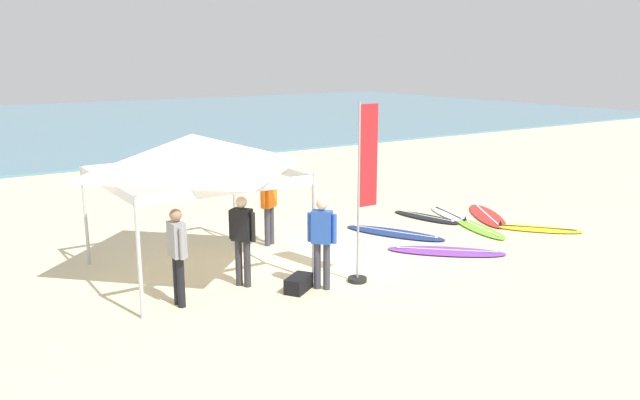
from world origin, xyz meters
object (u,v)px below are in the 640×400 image
person_orange (269,202)px  gear_bag_near_tent (299,284)px  surfboard_purple (446,251)px  person_blue (322,237)px  banner_flag (363,200)px  surfboard_white (450,215)px  canopy_tent (192,153)px  person_grey (177,250)px  surfboard_red (487,215)px  person_black (242,235)px  surfboard_navy (395,233)px  surfboard_yellow (537,229)px  surfboard_lime (479,228)px  surfboard_black (426,217)px

person_orange → gear_bag_near_tent: 3.13m
surfboard_purple → gear_bag_near_tent: size_ratio=3.88×
person_blue → banner_flag: size_ratio=0.50×
surfboard_purple → surfboard_white: 3.35m
canopy_tent → person_orange: (2.11, 0.82, -1.40)m
person_grey → gear_bag_near_tent: person_grey is taller
surfboard_red → gear_bag_near_tent: bearing=-165.2°
surfboard_red → banner_flag: bearing=-160.2°
surfboard_purple → person_black: person_black is taller
surfboard_navy → surfboard_yellow: same height
surfboard_lime → surfboard_yellow: size_ratio=1.07×
surfboard_lime → banner_flag: (-4.63, -1.28, 1.54)m
surfboard_black → person_blue: size_ratio=1.21×
person_blue → person_black: same height
surfboard_lime → surfboard_navy: bearing=157.3°
surfboard_white → banner_flag: banner_flag is taller
surfboard_purple → banner_flag: banner_flag is taller
surfboard_navy → surfboard_lime: 2.18m
person_grey → surfboard_white: bearing=12.9°
surfboard_red → banner_flag: size_ratio=0.74×
surfboard_lime → person_grey: 8.07m
gear_bag_near_tent → person_blue: bearing=-19.1°
surfboard_navy → surfboard_yellow: 3.56m
person_grey → surfboard_black: bearing=15.3°
surfboard_red → surfboard_lime: size_ratio=1.18×
surfboard_red → surfboard_lime: same height
person_orange → person_black: size_ratio=1.00×
banner_flag → gear_bag_near_tent: size_ratio=5.67×
surfboard_purple → surfboard_red: same height
surfboard_navy → person_black: person_black is taller
surfboard_lime → surfboard_white: bearing=74.1°
surfboard_purple → person_orange: person_orange is taller
surfboard_navy → banner_flag: size_ratio=0.76×
canopy_tent → banner_flag: size_ratio=1.02×
person_blue → person_grey: (-2.48, 0.69, 0.00)m
person_orange → person_blue: 3.05m
surfboard_black → surfboard_white: same height
surfboard_red → gear_bag_near_tent: (-7.08, -1.88, 0.10)m
surfboard_black → person_orange: bearing=177.5°
surfboard_red → person_grey: 9.29m
surfboard_red → surfboard_white: same height
surfboard_navy → person_grey: (-5.99, -1.37, 0.95)m
person_blue → person_grey: 2.57m
surfboard_purple → surfboard_red: (3.19, 1.70, -0.00)m
surfboard_black → person_grey: person_grey is taller
surfboard_navy → banner_flag: 3.71m
surfboard_red → surfboard_black: same height
surfboard_white → person_black: person_black is taller
surfboard_lime → person_orange: (-4.94, 1.77, 0.95)m
surfboard_purple → surfboard_white: (2.44, 2.30, 0.00)m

